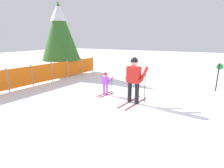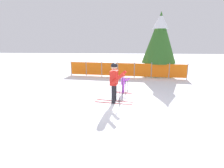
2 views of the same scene
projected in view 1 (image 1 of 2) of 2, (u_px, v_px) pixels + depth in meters
ground_plane at (140, 102)px, 6.94m from camera, size 60.00×60.00×0.00m
skier_adult at (134, 76)px, 6.61m from camera, size 1.72×0.82×1.78m
skier_child at (106, 82)px, 7.72m from camera, size 0.98×0.52×1.02m
safety_fence at (42, 73)px, 9.69m from camera, size 8.75×0.92×1.15m
conifer_far at (60, 31)px, 11.64m from camera, size 2.58×2.58×4.79m
trail_marker at (218, 74)px, 8.21m from camera, size 0.06×0.28×1.34m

